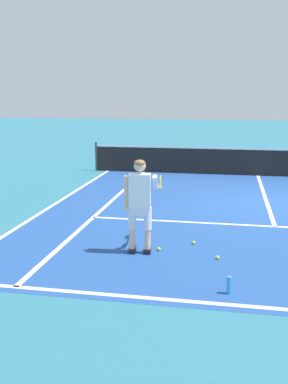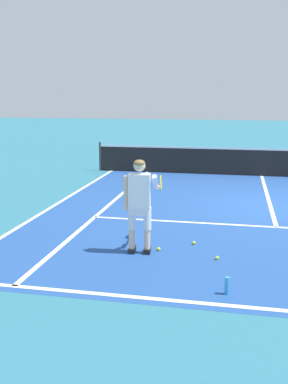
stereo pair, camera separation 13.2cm
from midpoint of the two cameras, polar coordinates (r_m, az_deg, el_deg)
ground_plane at (r=12.11m, az=15.11°, el=-1.62°), size 80.00×80.00×0.00m
court_inner_surface at (r=11.37m, az=15.39°, el=-2.52°), size 10.98×10.77×0.00m
line_service at (r=10.20m, az=15.91°, el=-4.23°), size 8.23×0.10×0.01m
line_centre_service at (r=13.29m, az=14.74°, el=-0.36°), size 0.10×6.40×0.01m
line_singles_left at (r=11.75m, az=-5.03°, el=-1.64°), size 0.10×10.37×0.01m
line_doubles_left at (r=12.18m, az=-11.27°, el=-1.33°), size 0.10×10.37×0.01m
tennis_net at (r=16.35m, az=14.10°, el=3.75°), size 11.96×0.08×1.07m
tennis_player at (r=7.98m, az=-0.94°, el=-0.99°), size 0.61×1.16×1.71m
tennis_ball_near_feet at (r=8.03m, az=8.84°, el=-8.20°), size 0.07×0.07×0.07m
tennis_ball_by_baseline at (r=8.34m, az=1.45°, el=-7.24°), size 0.07×0.07×0.07m
tennis_ball_mid_court at (r=8.73m, az=5.88°, el=-6.40°), size 0.07×0.07×0.07m
water_bottle at (r=6.71m, az=10.19°, el=-11.56°), size 0.07×0.07×0.26m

